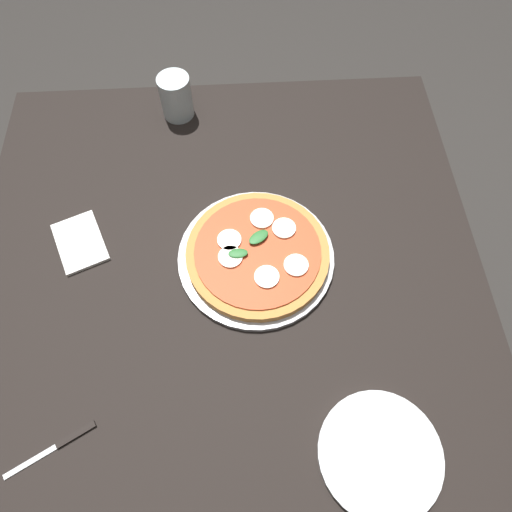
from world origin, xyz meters
name	(u,v)px	position (x,y,z in m)	size (l,w,h in m)	color
ground_plane	(239,380)	(0.00, 0.00, 0.00)	(6.00, 6.00, 0.00)	#2D2B28
dining_table	(230,310)	(0.00, 0.00, 0.63)	(1.16, 1.04, 0.73)	black
serving_tray	(256,257)	(0.07, -0.06, 0.73)	(0.32, 0.32, 0.01)	silver
pizza	(258,253)	(0.07, -0.06, 0.75)	(0.29, 0.29, 0.03)	#C6843F
plate_white	(380,454)	(-0.31, -0.24, 0.73)	(0.21, 0.21, 0.01)	white
napkin	(80,242)	(0.13, 0.30, 0.73)	(0.13, 0.09, 0.01)	white
knife	(62,443)	(-0.27, 0.29, 0.73)	(0.09, 0.15, 0.01)	black
glass_cup	(176,97)	(0.48, 0.11, 0.78)	(0.08, 0.08, 0.11)	silver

